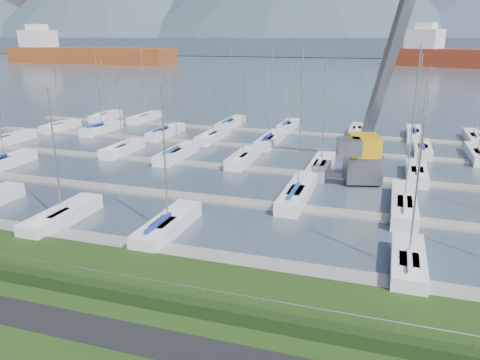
% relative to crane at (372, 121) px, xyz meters
% --- Properties ---
extents(path, '(160.00, 2.00, 0.04)m').
position_rel_crane_xyz_m(path, '(-8.26, -29.23, -5.32)').
color(path, black).
rests_on(path, grass).
extents(water, '(800.00, 540.00, 0.20)m').
position_rel_crane_xyz_m(water, '(-8.26, 233.77, -5.73)').
color(water, '#3E4D5A').
extents(hedge, '(80.00, 0.70, 0.70)m').
position_rel_crane_xyz_m(hedge, '(-8.26, -26.63, -4.98)').
color(hedge, black).
rests_on(hedge, grass).
extents(fence, '(80.00, 0.04, 0.04)m').
position_rel_crane_xyz_m(fence, '(-8.26, -26.23, -4.13)').
color(fence, '#93969B').
rests_on(fence, grass).
extents(foothill, '(900.00, 80.00, 12.00)m').
position_rel_crane_xyz_m(foothill, '(-8.26, 303.77, 0.67)').
color(foothill, '#3C4858').
rests_on(foothill, water).
extents(docks, '(90.00, 41.60, 0.25)m').
position_rel_crane_xyz_m(docks, '(-8.26, -0.23, -5.55)').
color(docks, slate).
rests_on(docks, water).
extents(crane, '(6.96, 13.14, 22.35)m').
position_rel_crane_xyz_m(crane, '(0.00, 0.00, 0.00)').
color(crane, slate).
rests_on(crane, water).
extents(cargo_ship_west, '(92.09, 23.21, 21.50)m').
position_rel_crane_xyz_m(cargo_ship_west, '(-151.18, 165.40, -1.71)').
color(cargo_ship_west, brown).
rests_on(cargo_ship_west, water).
extents(sailboat_fleet, '(75.16, 49.23, 12.85)m').
position_rel_crane_xyz_m(sailboat_fleet, '(-8.36, 3.70, -0.06)').
color(sailboat_fleet, silver).
rests_on(sailboat_fleet, water).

